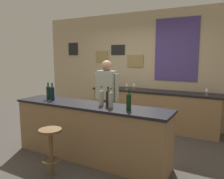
{
  "coord_description": "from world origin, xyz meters",
  "views": [
    {
      "loc": [
        2.04,
        -3.32,
        1.68
      ],
      "look_at": [
        -0.03,
        0.45,
        1.05
      ],
      "focal_mm": 35.6,
      "sensor_mm": 36.0,
      "label": 1
    }
  ],
  "objects_px": {
    "wine_bottle_c": "(101,97)",
    "wine_glass_a": "(110,83)",
    "bar_stool": "(51,144)",
    "wine_bottle_b": "(52,93)",
    "bartender": "(107,95)",
    "wine_bottle_f": "(129,101)",
    "wine_glass_c": "(134,84)",
    "wine_bottle_e": "(111,99)",
    "wine_bottle_a": "(48,92)",
    "wine_glass_d": "(207,90)",
    "wine_bottle_d": "(108,97)",
    "wine_glass_b": "(127,85)"
  },
  "relations": [
    {
      "from": "wine_glass_b",
      "to": "bar_stool",
      "type": "bearing_deg",
      "value": -88.16
    },
    {
      "from": "wine_bottle_e",
      "to": "wine_glass_b",
      "type": "height_order",
      "value": "wine_bottle_e"
    },
    {
      "from": "wine_bottle_d",
      "to": "wine_bottle_c",
      "type": "bearing_deg",
      "value": -167.56
    },
    {
      "from": "bartender",
      "to": "wine_glass_d",
      "type": "distance_m",
      "value": 2.08
    },
    {
      "from": "bar_stool",
      "to": "wine_glass_c",
      "type": "relative_size",
      "value": 4.39
    },
    {
      "from": "wine_bottle_d",
      "to": "wine_glass_b",
      "type": "bearing_deg",
      "value": 106.76
    },
    {
      "from": "bar_stool",
      "to": "wine_bottle_f",
      "type": "xyz_separation_m",
      "value": [
        0.9,
        0.67,
        0.6
      ]
    },
    {
      "from": "wine_bottle_c",
      "to": "wine_bottle_f",
      "type": "xyz_separation_m",
      "value": [
        0.51,
        -0.08,
        0.0
      ]
    },
    {
      "from": "bartender",
      "to": "bar_stool",
      "type": "distance_m",
      "value": 1.58
    },
    {
      "from": "wine_glass_b",
      "to": "wine_glass_d",
      "type": "height_order",
      "value": "same"
    },
    {
      "from": "wine_bottle_a",
      "to": "wine_bottle_b",
      "type": "height_order",
      "value": "same"
    },
    {
      "from": "wine_bottle_a",
      "to": "wine_bottle_b",
      "type": "xyz_separation_m",
      "value": [
        0.12,
        -0.02,
        0.0
      ]
    },
    {
      "from": "wine_bottle_a",
      "to": "wine_glass_d",
      "type": "height_order",
      "value": "wine_bottle_a"
    },
    {
      "from": "wine_bottle_c",
      "to": "wine_glass_d",
      "type": "xyz_separation_m",
      "value": [
        1.35,
        1.97,
        -0.05
      ]
    },
    {
      "from": "wine_bottle_c",
      "to": "wine_glass_c",
      "type": "xyz_separation_m",
      "value": [
        -0.32,
        2.06,
        -0.05
      ]
    },
    {
      "from": "wine_bottle_e",
      "to": "wine_glass_a",
      "type": "height_order",
      "value": "wine_bottle_e"
    },
    {
      "from": "bar_stool",
      "to": "wine_bottle_b",
      "type": "bearing_deg",
      "value": 130.9
    },
    {
      "from": "wine_bottle_c",
      "to": "wine_bottle_f",
      "type": "distance_m",
      "value": 0.52
    },
    {
      "from": "bartender",
      "to": "wine_glass_d",
      "type": "height_order",
      "value": "bartender"
    },
    {
      "from": "bartender",
      "to": "wine_glass_c",
      "type": "bearing_deg",
      "value": 89.28
    },
    {
      "from": "wine_bottle_a",
      "to": "wine_glass_d",
      "type": "xyz_separation_m",
      "value": [
        2.45,
        2.01,
        -0.05
      ]
    },
    {
      "from": "wine_bottle_f",
      "to": "wine_glass_c",
      "type": "distance_m",
      "value": 2.3
    },
    {
      "from": "bartender",
      "to": "wine_bottle_e",
      "type": "distance_m",
      "value": 1.0
    },
    {
      "from": "bar_stool",
      "to": "wine_glass_a",
      "type": "bearing_deg",
      "value": 101.73
    },
    {
      "from": "wine_bottle_d",
      "to": "wine_bottle_f",
      "type": "bearing_deg",
      "value": -14.44
    },
    {
      "from": "wine_bottle_b",
      "to": "wine_bottle_f",
      "type": "relative_size",
      "value": 1.0
    },
    {
      "from": "wine_bottle_a",
      "to": "wine_bottle_f",
      "type": "height_order",
      "value": "same"
    },
    {
      "from": "wine_bottle_c",
      "to": "wine_glass_b",
      "type": "bearing_deg",
      "value": 103.6
    },
    {
      "from": "bartender",
      "to": "wine_bottle_e",
      "type": "xyz_separation_m",
      "value": [
        0.55,
        -0.82,
        0.12
      ]
    },
    {
      "from": "wine_bottle_e",
      "to": "wine_bottle_a",
      "type": "bearing_deg",
      "value": 178.56
    },
    {
      "from": "bartender",
      "to": "wine_bottle_f",
      "type": "xyz_separation_m",
      "value": [
        0.85,
        -0.83,
        0.12
      ]
    },
    {
      "from": "wine_bottle_c",
      "to": "wine_glass_a",
      "type": "relative_size",
      "value": 1.97
    },
    {
      "from": "wine_bottle_c",
      "to": "wine_glass_d",
      "type": "height_order",
      "value": "wine_bottle_c"
    },
    {
      "from": "wine_bottle_c",
      "to": "wine_glass_c",
      "type": "relative_size",
      "value": 1.97
    },
    {
      "from": "wine_bottle_e",
      "to": "wine_glass_a",
      "type": "bearing_deg",
      "value": 119.76
    },
    {
      "from": "bartender",
      "to": "wine_glass_d",
      "type": "bearing_deg",
      "value": 35.83
    },
    {
      "from": "wine_bottle_b",
      "to": "wine_glass_a",
      "type": "xyz_separation_m",
      "value": [
        0.04,
        2.02,
        -0.05
      ]
    },
    {
      "from": "bartender",
      "to": "wine_bottle_b",
      "type": "relative_size",
      "value": 5.29
    },
    {
      "from": "wine_bottle_f",
      "to": "wine_bottle_d",
      "type": "bearing_deg",
      "value": 165.56
    },
    {
      "from": "bar_stool",
      "to": "wine_bottle_d",
      "type": "xyz_separation_m",
      "value": [
        0.5,
        0.77,
        0.6
      ]
    },
    {
      "from": "wine_bottle_e",
      "to": "wine_glass_c",
      "type": "bearing_deg",
      "value": 104.04
    },
    {
      "from": "wine_glass_a",
      "to": "wine_glass_d",
      "type": "bearing_deg",
      "value": 0.25
    },
    {
      "from": "wine_glass_c",
      "to": "wine_glass_d",
      "type": "distance_m",
      "value": 1.67
    },
    {
      "from": "wine_bottle_f",
      "to": "wine_glass_c",
      "type": "xyz_separation_m",
      "value": [
        -0.84,
        2.14,
        -0.05
      ]
    },
    {
      "from": "wine_bottle_c",
      "to": "wine_glass_c",
      "type": "bearing_deg",
      "value": 98.88
    },
    {
      "from": "bartender",
      "to": "wine_bottle_c",
      "type": "distance_m",
      "value": 0.84
    },
    {
      "from": "bar_stool",
      "to": "wine_bottle_b",
      "type": "height_order",
      "value": "wine_bottle_b"
    },
    {
      "from": "bartender",
      "to": "wine_bottle_a",
      "type": "height_order",
      "value": "bartender"
    },
    {
      "from": "bar_stool",
      "to": "wine_bottle_c",
      "type": "distance_m",
      "value": 1.03
    },
    {
      "from": "wine_bottle_a",
      "to": "wine_bottle_d",
      "type": "height_order",
      "value": "same"
    }
  ]
}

